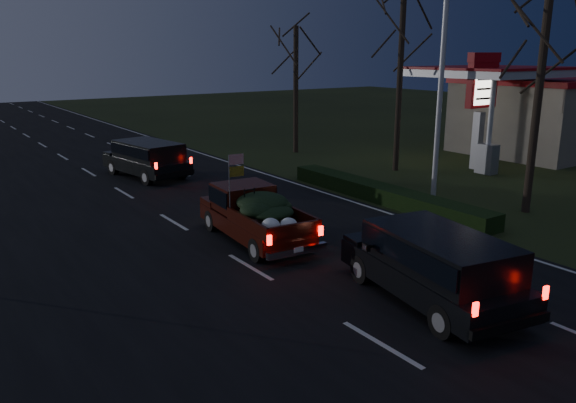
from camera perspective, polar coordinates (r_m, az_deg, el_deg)
ground at (r=15.14m, az=-3.88°, el=-6.72°), size 120.00×120.00×0.00m
road_asphalt at (r=15.14m, az=-3.88°, el=-6.68°), size 14.00×120.00×0.02m
hedge_row at (r=21.92m, az=9.66°, el=0.77°), size 1.00×10.00×0.60m
light_pole at (r=21.85m, az=15.45°, el=14.15°), size 0.50×0.90×9.16m
gas_price_pylon at (r=28.86m, az=19.08°, el=10.52°), size 2.00×0.41×5.57m
gas_station_building at (r=36.23m, az=25.18°, el=7.84°), size 10.00×7.00×4.00m
gas_canopy at (r=31.04m, az=19.90°, el=11.78°), size 7.10×6.10×4.88m
bare_tree_near at (r=21.30m, az=24.51°, el=13.70°), size 3.60×3.60×7.50m
bare_tree_mid at (r=27.44m, az=11.51°, el=16.24°), size 3.60×3.60×8.50m
bare_tree_far at (r=32.11m, az=0.81°, el=14.28°), size 3.60×3.60×7.00m
pickup_truck at (r=17.01m, az=-3.40°, el=-1.03°), size 2.14×4.75×2.43m
lead_suv at (r=26.48m, az=-14.11°, el=4.55°), size 2.68×4.94×1.35m
rear_suv at (r=13.13m, az=14.80°, el=-5.81°), size 2.80×5.04×1.37m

